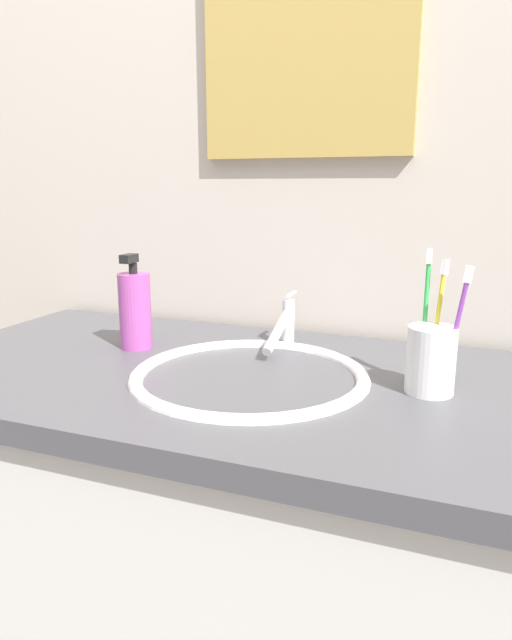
% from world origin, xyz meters
% --- Properties ---
extents(tiled_wall_back, '(2.45, 0.04, 2.40)m').
position_xyz_m(tiled_wall_back, '(0.00, 0.34, 1.20)').
color(tiled_wall_back, beige).
rests_on(tiled_wall_back, ground).
extents(vanity_counter, '(1.25, 0.60, 0.87)m').
position_xyz_m(vanity_counter, '(0.00, 0.00, 0.44)').
color(vanity_counter, silver).
rests_on(vanity_counter, ground).
extents(sink_basin, '(0.40, 0.40, 0.12)m').
position_xyz_m(sink_basin, '(0.01, -0.02, 0.82)').
color(sink_basin, white).
rests_on(sink_basin, vanity_counter).
extents(faucet, '(0.02, 0.17, 0.10)m').
position_xyz_m(faucet, '(0.01, 0.16, 0.92)').
color(faucet, silver).
rests_on(faucet, sink_basin).
extents(toothbrush_cup, '(0.07, 0.07, 0.10)m').
position_xyz_m(toothbrush_cup, '(0.29, 0.01, 0.92)').
color(toothbrush_cup, white).
rests_on(toothbrush_cup, vanity_counter).
extents(toothbrush_green, '(0.01, 0.04, 0.21)m').
position_xyz_m(toothbrush_green, '(0.28, 0.05, 0.99)').
color(toothbrush_green, green).
rests_on(toothbrush_green, toothbrush_cup).
extents(toothbrush_yellow, '(0.02, 0.04, 0.20)m').
position_xyz_m(toothbrush_yellow, '(0.30, 0.04, 0.98)').
color(toothbrush_yellow, yellow).
rests_on(toothbrush_yellow, toothbrush_cup).
extents(toothbrush_purple, '(0.04, 0.01, 0.19)m').
position_xyz_m(toothbrush_purple, '(0.33, 0.02, 0.98)').
color(toothbrush_purple, purple).
rests_on(toothbrush_purple, toothbrush_cup).
extents(soap_dispenser, '(0.06, 0.06, 0.18)m').
position_xyz_m(soap_dispenser, '(-0.26, 0.06, 0.94)').
color(soap_dispenser, '#B24CA5').
rests_on(soap_dispenser, vanity_counter).
extents(wall_mirror, '(0.43, 0.02, 0.48)m').
position_xyz_m(wall_mirror, '(0.00, 0.31, 1.47)').
color(wall_mirror, tan).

